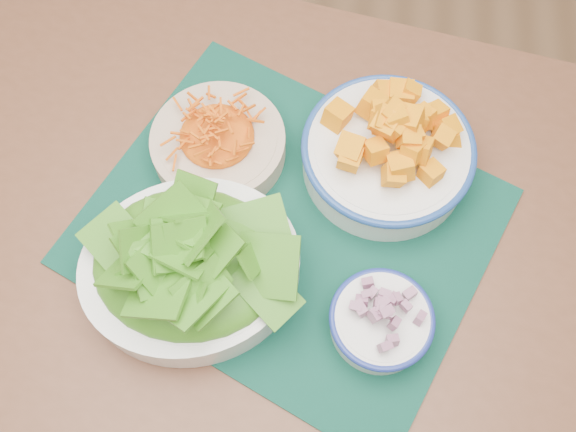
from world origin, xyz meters
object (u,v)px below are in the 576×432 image
object	(u,v)px
lettuce_bowl	(189,263)
squash_bowl	(389,149)
onion_bowl	(382,320)
carrot_bowl	(218,141)
table	(224,264)
placemat	(288,226)

from	to	relation	value
lettuce_bowl	squash_bowl	bearing A→B (deg)	20.99
onion_bowl	lettuce_bowl	bearing A→B (deg)	170.25
carrot_bowl	lettuce_bowl	xyz separation A→B (m)	(-0.01, -0.18, 0.03)
lettuce_bowl	onion_bowl	distance (m)	0.24
table	lettuce_bowl	distance (m)	0.17
table	squash_bowl	bearing A→B (deg)	41.89
onion_bowl	carrot_bowl	bearing A→B (deg)	135.53
carrot_bowl	lettuce_bowl	bearing A→B (deg)	-91.93
table	placemat	world-z (taller)	placemat
onion_bowl	squash_bowl	bearing A→B (deg)	90.44
squash_bowl	lettuce_bowl	xyz separation A→B (m)	(-0.23, -0.18, 0.01)
placemat	lettuce_bowl	size ratio (longest dim) A/B	1.55
squash_bowl	onion_bowl	bearing A→B (deg)	-89.56
table	lettuce_bowl	bearing A→B (deg)	-98.93
carrot_bowl	squash_bowl	xyz separation A→B (m)	(0.23, 0.00, 0.02)
carrot_bowl	onion_bowl	world-z (taller)	same
squash_bowl	carrot_bowl	bearing A→B (deg)	180.00
carrot_bowl	table	bearing A→B (deg)	-83.80
table	placemat	bearing A→B (deg)	28.11
placemat	carrot_bowl	bearing A→B (deg)	160.77
table	lettuce_bowl	xyz separation A→B (m)	(-0.02, -0.06, 0.15)
squash_bowl	table	bearing A→B (deg)	-148.96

